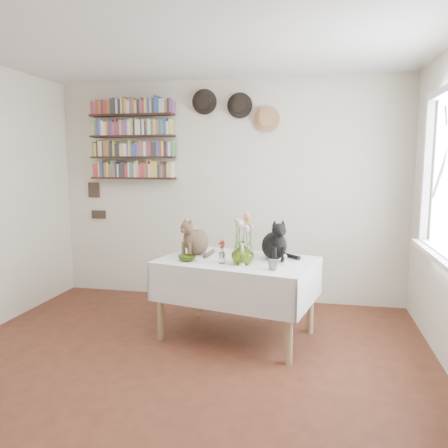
% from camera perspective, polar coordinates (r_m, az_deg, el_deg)
% --- Properties ---
extents(room, '(4.08, 4.58, 2.58)m').
position_cam_1_polar(room, '(2.84, -8.61, 1.34)').
color(room, brown).
rests_on(room, ground).
extents(dining_table, '(1.50, 1.14, 0.72)m').
position_cam_1_polar(dining_table, '(3.96, 1.73, -7.15)').
color(dining_table, white).
rests_on(dining_table, room).
extents(tabby_cat, '(0.36, 0.38, 0.36)m').
position_cam_1_polar(tabby_cat, '(4.11, -3.54, -1.47)').
color(tabby_cat, brown).
rests_on(tabby_cat, dining_table).
extents(black_cat, '(0.35, 0.39, 0.37)m').
position_cam_1_polar(black_cat, '(3.94, 6.60, -1.84)').
color(black_cat, black).
rests_on(black_cat, dining_table).
extents(flower_vase, '(0.25, 0.25, 0.20)m').
position_cam_1_polar(flower_vase, '(3.71, 2.46, -3.79)').
color(flower_vase, '#95B231').
rests_on(flower_vase, dining_table).
extents(green_bowl, '(0.17, 0.17, 0.05)m').
position_cam_1_polar(green_bowl, '(3.86, -4.85, -4.47)').
color(green_bowl, '#95B231').
rests_on(green_bowl, dining_table).
extents(drinking_glass, '(0.09, 0.09, 0.08)m').
position_cam_1_polar(drinking_glass, '(3.55, 6.38, -5.34)').
color(drinking_glass, white).
rests_on(drinking_glass, dining_table).
extents(candlestick, '(0.05, 0.05, 0.19)m').
position_cam_1_polar(candlestick, '(3.66, 2.39, -4.51)').
color(candlestick, white).
rests_on(candlestick, dining_table).
extents(berry_jar, '(0.06, 0.06, 0.23)m').
position_cam_1_polar(berry_jar, '(3.75, -0.27, -3.64)').
color(berry_jar, white).
rests_on(berry_jar, dining_table).
extents(porcelain_figurine, '(0.05, 0.05, 0.10)m').
position_cam_1_polar(porcelain_figurine, '(3.72, 7.99, -4.75)').
color(porcelain_figurine, white).
rests_on(porcelain_figurine, dining_table).
extents(flower_bouquet, '(0.17, 0.13, 0.39)m').
position_cam_1_polar(flower_bouquet, '(3.67, 2.52, -0.10)').
color(flower_bouquet, '#4C7233').
rests_on(flower_bouquet, flower_vase).
extents(bookshelf_unit, '(1.00, 0.16, 0.91)m').
position_cam_1_polar(bookshelf_unit, '(5.25, -11.88, 10.74)').
color(bookshelf_unit, black).
rests_on(bookshelf_unit, room).
extents(wall_hats, '(0.98, 0.09, 0.48)m').
position_cam_1_polar(wall_hats, '(4.95, 1.63, 14.85)').
color(wall_hats, black).
rests_on(wall_hats, room).
extents(wall_art_plaques, '(0.21, 0.02, 0.44)m').
position_cam_1_polar(wall_art_plaques, '(5.55, -16.39, 3.01)').
color(wall_art_plaques, '#38281E').
rests_on(wall_art_plaques, room).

